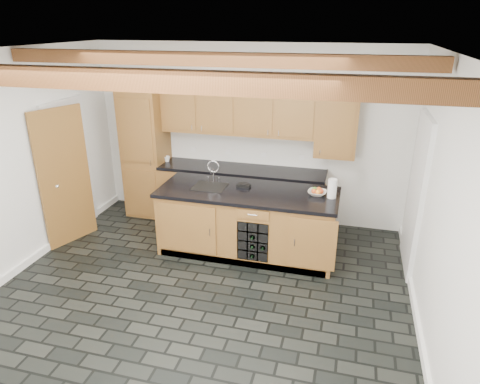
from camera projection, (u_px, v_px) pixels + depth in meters
The scene contains 10 objects.
ground at pixel (197, 300), 5.09m from camera, with size 5.00×5.00×0.00m, color black.
room_shell at pixel (201, 164), 5.02m from camera, with size 5.01×5.00×5.00m.
back_cabinetry at pixel (221, 163), 6.82m from camera, with size 3.65×0.62×2.20m.
island at pixel (248, 222), 5.99m from camera, with size 2.48×0.96×0.93m.
faucet at pixel (210, 184), 5.99m from camera, with size 0.45×0.40×0.34m.
kitchen_scale at pixel (244, 185), 5.95m from camera, with size 0.20×0.13×0.06m.
fruit_bowl at pixel (317, 193), 5.68m from camera, with size 0.25×0.25×0.06m, color beige.
fruit_cluster at pixel (317, 191), 5.66m from camera, with size 0.16×0.17×0.07m.
paper_towel at pixel (332, 188), 5.56m from camera, with size 0.12×0.12×0.26m, color white.
mug at pixel (167, 159), 7.03m from camera, with size 0.10×0.10×0.09m, color white.
Camera 1 is at (1.59, -3.97, 3.08)m, focal length 32.00 mm.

